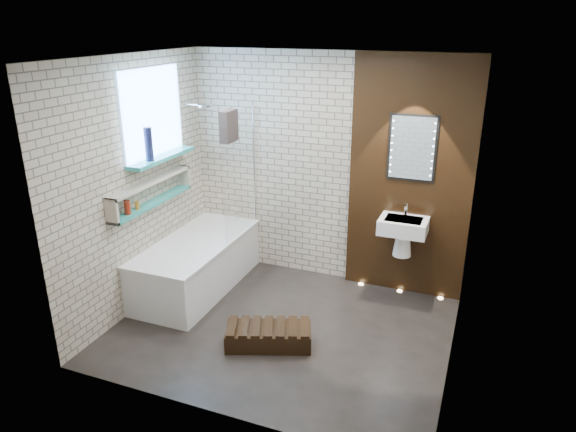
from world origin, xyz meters
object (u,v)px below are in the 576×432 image
at_px(walnut_step, 269,336).
at_px(washbasin, 403,231).
at_px(bathtub, 197,264).
at_px(bath_screen, 240,173).
at_px(led_mirror, 412,148).

bearing_deg(walnut_step, washbasin, 54.78).
xyz_separation_m(bathtub, washbasin, (2.17, 0.62, 0.50)).
relative_size(bathtub, walnut_step, 2.18).
xyz_separation_m(bath_screen, washbasin, (1.82, 0.18, -0.49)).
height_order(bathtub, washbasin, washbasin).
bearing_deg(bathtub, led_mirror, 19.78).
height_order(bath_screen, washbasin, bath_screen).
height_order(washbasin, led_mirror, led_mirror).
distance_m(led_mirror, walnut_step, 2.39).
bearing_deg(led_mirror, bathtub, -160.22).
distance_m(bath_screen, washbasin, 1.89).
height_order(washbasin, walnut_step, washbasin).
height_order(bath_screen, led_mirror, led_mirror).
bearing_deg(bath_screen, bathtub, -128.90).
bearing_deg(washbasin, walnut_step, -125.22).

